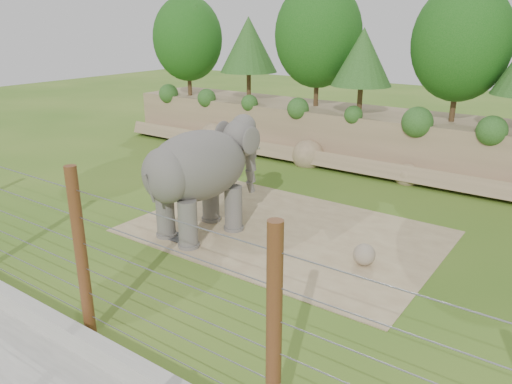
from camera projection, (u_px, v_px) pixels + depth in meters
The scene contains 8 objects.
ground at pixel (217, 260), 14.87m from camera, with size 90.00×90.00×0.00m, color #3A691B.
back_embankment at pixel (401, 84), 22.99m from camera, with size 30.00×5.52×8.77m.
dirt_patch at pixel (285, 231), 16.90m from camera, with size 10.00×7.00×0.02m, color #9D805B.
drain_grate at pixel (178, 237), 16.36m from camera, with size 1.00×0.60×0.03m, color #262628.
elephant at pixel (199, 181), 16.19m from camera, with size 1.93×4.51×3.65m, color #68645D, non-canonical shape.
stone_ball at pixel (364, 254), 14.48m from camera, with size 0.64×0.64×0.64m, color gray.
retaining_wall at pixel (71, 335), 10.95m from camera, with size 26.00×0.35×0.50m, color #A4A399.
barrier_fence at pixel (81, 255), 10.76m from camera, with size 20.26×0.26×4.00m.
Camera 1 is at (8.73, -10.21, 6.81)m, focal length 35.00 mm.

